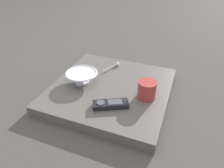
{
  "coord_description": "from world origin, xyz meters",
  "views": [
    {
      "loc": [
        0.31,
        -0.78,
        0.63
      ],
      "look_at": [
        0.01,
        -0.01,
        0.07
      ],
      "focal_mm": 33.01,
      "sensor_mm": 36.0,
      "label": 1
    }
  ],
  "objects_px": {
    "coffee_mug": "(147,90)",
    "tv_remote_near": "(110,104)",
    "teaspoon": "(116,65)",
    "cereal_bowl": "(82,77)"
  },
  "relations": [
    {
      "from": "coffee_mug",
      "to": "teaspoon",
      "type": "distance_m",
      "value": 0.32
    },
    {
      "from": "cereal_bowl",
      "to": "coffee_mug",
      "type": "distance_m",
      "value": 0.33
    },
    {
      "from": "cereal_bowl",
      "to": "tv_remote_near",
      "type": "relative_size",
      "value": 1.02
    },
    {
      "from": "cereal_bowl",
      "to": "coffee_mug",
      "type": "height_order",
      "value": "coffee_mug"
    },
    {
      "from": "cereal_bowl",
      "to": "teaspoon",
      "type": "bearing_deg",
      "value": 64.01
    },
    {
      "from": "teaspoon",
      "to": "tv_remote_near",
      "type": "distance_m",
      "value": 0.35
    },
    {
      "from": "teaspoon",
      "to": "coffee_mug",
      "type": "bearing_deg",
      "value": -43.26
    },
    {
      "from": "cereal_bowl",
      "to": "tv_remote_near",
      "type": "xyz_separation_m",
      "value": [
        0.2,
        -0.13,
        -0.02
      ]
    },
    {
      "from": "coffee_mug",
      "to": "tv_remote_near",
      "type": "bearing_deg",
      "value": -136.17
    },
    {
      "from": "cereal_bowl",
      "to": "teaspoon",
      "type": "xyz_separation_m",
      "value": [
        0.1,
        0.21,
        -0.02
      ]
    }
  ]
}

